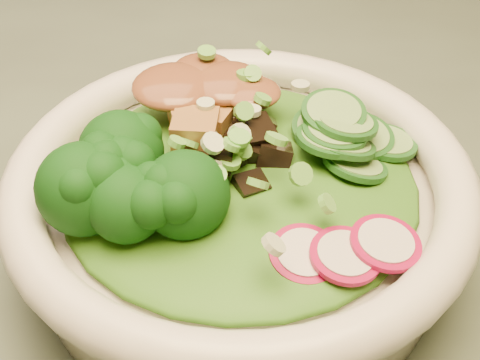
{
  "coord_description": "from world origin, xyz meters",
  "views": [
    {
      "loc": [
        -0.0,
        -0.37,
        1.07
      ],
      "look_at": [
        -0.02,
        -0.07,
        0.81
      ],
      "focal_mm": 50.0,
      "sensor_mm": 36.0,
      "label": 1
    }
  ],
  "objects": [
    {
      "name": "dining_table",
      "position": [
        0.0,
        0.0,
        0.64
      ],
      "size": [
        1.2,
        0.8,
        0.75
      ],
      "color": "black",
      "rests_on": "ground"
    },
    {
      "name": "salad_bowl",
      "position": [
        -0.02,
        -0.07,
        0.79
      ],
      "size": [
        0.28,
        0.28,
        0.08
      ],
      "rotation": [
        0.0,
        0.0,
        0.35
      ],
      "color": "silver",
      "rests_on": "dining_table"
    },
    {
      "name": "lettuce_bed",
      "position": [
        -0.02,
        -0.07,
        0.81
      ],
      "size": [
        0.21,
        0.21,
        0.03
      ],
      "primitive_type": "ellipsoid",
      "color": "#255612",
      "rests_on": "salad_bowl"
    },
    {
      "name": "broccoli_florets",
      "position": [
        -0.08,
        -0.11,
        0.83
      ],
      "size": [
        0.1,
        0.1,
        0.05
      ],
      "primitive_type": null,
      "rotation": [
        0.0,
        0.0,
        0.35
      ],
      "color": "black",
      "rests_on": "salad_bowl"
    },
    {
      "name": "radish_slices",
      "position": [
        0.02,
        -0.13,
        0.82
      ],
      "size": [
        0.12,
        0.08,
        0.02
      ],
      "primitive_type": null,
      "rotation": [
        0.0,
        0.0,
        0.35
      ],
      "color": "maroon",
      "rests_on": "salad_bowl"
    },
    {
      "name": "cucumber_slices",
      "position": [
        0.04,
        -0.04,
        0.83
      ],
      "size": [
        0.09,
        0.09,
        0.04
      ],
      "primitive_type": null,
      "rotation": [
        0.0,
        0.0,
        0.35
      ],
      "color": "#8BB866",
      "rests_on": "salad_bowl"
    },
    {
      "name": "mushroom_heap",
      "position": [
        -0.03,
        -0.06,
        0.83
      ],
      "size": [
        0.09,
        0.09,
        0.04
      ],
      "primitive_type": null,
      "rotation": [
        0.0,
        0.0,
        0.35
      ],
      "color": "black",
      "rests_on": "salad_bowl"
    },
    {
      "name": "tofu_cubes",
      "position": [
        -0.05,
        -0.01,
        0.83
      ],
      "size": [
        0.11,
        0.09,
        0.04
      ],
      "primitive_type": null,
      "rotation": [
        0.0,
        0.0,
        0.35
      ],
      "color": "brown",
      "rests_on": "salad_bowl"
    },
    {
      "name": "peanut_sauce",
      "position": [
        -0.05,
        -0.01,
        0.84
      ],
      "size": [
        0.07,
        0.06,
        0.02
      ],
      "primitive_type": "ellipsoid",
      "color": "brown",
      "rests_on": "tofu_cubes"
    },
    {
      "name": "scallion_garnish",
      "position": [
        -0.02,
        -0.07,
        0.84
      ],
      "size": [
        0.2,
        0.2,
        0.03
      ],
      "primitive_type": null,
      "color": "#5FAB3C",
      "rests_on": "salad_bowl"
    }
  ]
}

